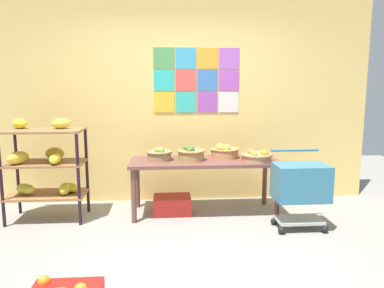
# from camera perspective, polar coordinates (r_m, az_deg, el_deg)

# --- Properties ---
(ground) EXTENTS (9.48, 9.48, 0.00)m
(ground) POSITION_cam_1_polar(r_m,az_deg,el_deg) (3.46, -0.50, -17.43)
(ground) COLOR gray
(back_wall_with_art) EXTENTS (5.15, 0.07, 2.92)m
(back_wall_with_art) POSITION_cam_1_polar(r_m,az_deg,el_deg) (4.88, -1.86, 7.97)
(back_wall_with_art) COLOR #EBC36A
(back_wall_with_art) RESTS_ON ground
(banana_shelf_unit) EXTENTS (0.87, 0.51, 1.19)m
(banana_shelf_unit) POSITION_cam_1_polar(r_m,az_deg,el_deg) (4.51, -22.08, -2.87)
(banana_shelf_unit) COLOR black
(banana_shelf_unit) RESTS_ON ground
(display_table) EXTENTS (1.79, 0.67, 0.67)m
(display_table) POSITION_cam_1_polar(r_m,az_deg,el_deg) (4.40, 1.94, -3.45)
(display_table) COLOR brown
(display_table) RESTS_ON ground
(fruit_basket_back_right) EXTENTS (0.34, 0.34, 0.18)m
(fruit_basket_back_right) POSITION_cam_1_polar(r_m,az_deg,el_deg) (4.35, -0.18, -1.51)
(fruit_basket_back_right) COLOR #A17D43
(fruit_basket_back_right) RESTS_ON display_table
(fruit_basket_left) EXTENTS (0.32, 0.32, 0.16)m
(fruit_basket_left) POSITION_cam_1_polar(r_m,az_deg,el_deg) (4.38, -5.18, -1.62)
(fruit_basket_left) COLOR #96774C
(fruit_basket_left) RESTS_ON display_table
(fruit_basket_right) EXTENTS (0.36, 0.36, 0.19)m
(fruit_basket_right) POSITION_cam_1_polar(r_m,az_deg,el_deg) (4.51, 5.11, -1.19)
(fruit_basket_right) COLOR #B57B4F
(fruit_basket_right) RESTS_ON display_table
(fruit_basket_centre) EXTENTS (0.38, 0.38, 0.15)m
(fruit_basket_centre) POSITION_cam_1_polar(r_m,az_deg,el_deg) (4.36, 10.17, -1.94)
(fruit_basket_centre) COLOR #B17B5A
(fruit_basket_centre) RESTS_ON display_table
(produce_crate_under_table) EXTENTS (0.46, 0.34, 0.21)m
(produce_crate_under_table) POSITION_cam_1_polar(r_m,az_deg,el_deg) (4.52, -3.16, -9.56)
(produce_crate_under_table) COLOR red
(produce_crate_under_table) RESTS_ON ground
(shopping_cart) EXTENTS (0.57, 0.41, 0.86)m
(shopping_cart) POSITION_cam_1_polar(r_m,az_deg,el_deg) (4.09, 16.80, -6.21)
(shopping_cart) COLOR black
(shopping_cart) RESTS_ON ground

